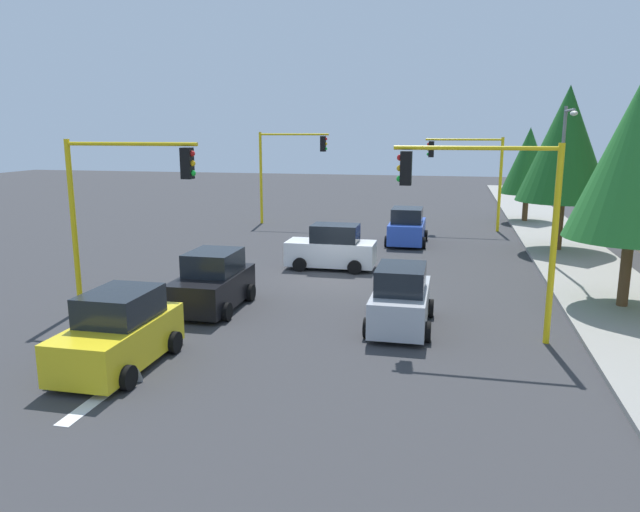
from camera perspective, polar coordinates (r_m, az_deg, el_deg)
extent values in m
plane|color=#353538|center=(24.45, 1.09, -2.27)|extent=(120.00, 120.00, 0.00)
cube|color=gray|center=(29.45, 23.61, -0.69)|extent=(80.00, 4.00, 0.15)
cube|color=silver|center=(14.63, -21.01, -13.01)|extent=(2.20, 0.36, 0.01)
cone|color=silver|center=(15.63, -18.37, -11.19)|extent=(0.01, 1.10, 1.10)
cylinder|color=yellow|center=(21.33, -22.49, 2.59)|extent=(0.18, 0.18, 5.72)
cylinder|color=yellow|center=(19.90, -17.69, 10.18)|extent=(0.12, 4.50, 0.12)
cube|color=black|center=(19.05, -12.59, 8.65)|extent=(0.36, 0.32, 0.96)
sphere|color=red|center=(18.96, -12.14, 9.57)|extent=(0.18, 0.18, 0.18)
sphere|color=yellow|center=(18.97, -12.10, 8.66)|extent=(0.18, 0.18, 0.18)
sphere|color=green|center=(18.99, -12.06, 7.76)|extent=(0.18, 0.18, 0.18)
cylinder|color=yellow|center=(37.50, 16.85, 6.53)|extent=(0.18, 0.18, 5.63)
cylinder|color=yellow|center=(37.27, 13.59, 10.78)|extent=(0.12, 4.50, 0.12)
cube|color=black|center=(37.30, 10.60, 10.01)|extent=(0.36, 0.32, 0.96)
sphere|color=red|center=(37.29, 10.34, 10.48)|extent=(0.18, 0.18, 0.18)
sphere|color=yellow|center=(37.30, 10.32, 10.02)|extent=(0.18, 0.18, 0.18)
sphere|color=green|center=(37.31, 10.31, 9.56)|extent=(0.18, 0.18, 0.18)
cylinder|color=yellow|center=(17.77, 21.46, 0.86)|extent=(0.18, 0.18, 5.66)
cylinder|color=yellow|center=(17.27, 14.65, 9.96)|extent=(0.12, 4.50, 0.12)
cube|color=black|center=(17.34, 8.23, 8.31)|extent=(0.36, 0.32, 0.96)
sphere|color=red|center=(17.34, 7.66, 9.31)|extent=(0.18, 0.18, 0.18)
sphere|color=yellow|center=(17.35, 7.63, 8.32)|extent=(0.18, 0.18, 0.18)
sphere|color=green|center=(17.37, 7.61, 7.34)|extent=(0.18, 0.18, 0.18)
cylinder|color=yellow|center=(39.30, -5.67, 7.41)|extent=(0.18, 0.18, 5.92)
cylinder|color=yellow|center=(38.55, -2.50, 11.55)|extent=(0.12, 4.50, 0.12)
cube|color=black|center=(38.12, 0.30, 10.68)|extent=(0.36, 0.32, 0.96)
sphere|color=red|center=(38.07, 0.57, 11.13)|extent=(0.18, 0.18, 0.18)
sphere|color=yellow|center=(38.08, 0.57, 10.68)|extent=(0.18, 0.18, 0.18)
sphere|color=green|center=(38.09, 0.57, 10.23)|extent=(0.18, 0.18, 0.18)
cylinder|color=slate|center=(27.75, 21.94, 5.90)|extent=(0.14, 0.14, 7.00)
cylinder|color=slate|center=(26.76, 22.80, 12.74)|extent=(1.80, 0.10, 0.10)
ellipsoid|color=silver|center=(25.87, 23.13, 12.45)|extent=(0.56, 0.28, 0.20)
cylinder|color=brown|center=(41.83, 19.06, 4.48)|extent=(0.36, 0.36, 2.14)
cone|color=#1E6023|center=(41.58, 19.34, 8.60)|extent=(3.43, 3.43, 4.29)
cylinder|color=brown|center=(32.04, 21.93, 2.78)|extent=(0.36, 0.36, 2.78)
cone|color=#1E6023|center=(31.72, 22.49, 9.89)|extent=(4.45, 4.45, 5.57)
cylinder|color=brown|center=(22.53, 27.18, -1.34)|extent=(0.36, 0.36, 2.67)
cone|color=#28752D|center=(22.06, 28.12, 8.33)|extent=(4.27, 4.27, 5.34)
cube|color=white|center=(26.30, 1.04, 0.28)|extent=(1.61, 3.88, 1.05)
cube|color=black|center=(26.09, 1.47, 2.21)|extent=(1.42, 2.02, 0.76)
cylinder|color=black|center=(25.81, -1.96, -0.83)|extent=(0.20, 0.60, 0.60)
cylinder|color=black|center=(27.46, -1.07, -0.06)|extent=(0.20, 0.60, 0.60)
cylinder|color=black|center=(25.34, 3.32, -1.09)|extent=(0.20, 0.60, 0.60)
cylinder|color=black|center=(27.01, 3.91, -0.28)|extent=(0.20, 0.60, 0.60)
cube|color=yellow|center=(16.24, -18.72, -7.74)|extent=(3.94, 1.77, 1.05)
cube|color=black|center=(16.13, -18.58, -4.49)|extent=(2.05, 1.55, 0.76)
cylinder|color=black|center=(14.94, -17.90, -11.02)|extent=(0.60, 0.20, 0.60)
cylinder|color=black|center=(15.94, -23.87, -10.02)|extent=(0.60, 0.20, 0.60)
cylinder|color=black|center=(16.94, -13.73, -8.03)|extent=(0.60, 0.20, 0.60)
cylinder|color=black|center=(17.82, -19.24, -7.36)|extent=(0.60, 0.20, 0.60)
cube|color=#B2B5BA|center=(18.62, 7.74, -4.71)|extent=(3.86, 1.63, 1.05)
cube|color=black|center=(18.20, 7.76, -2.14)|extent=(2.01, 1.43, 0.76)
cylinder|color=black|center=(19.96, 5.49, -4.69)|extent=(0.60, 0.20, 0.60)
cylinder|color=black|center=(19.84, 10.52, -4.94)|extent=(0.60, 0.20, 0.60)
cylinder|color=black|center=(17.69, 4.53, -6.85)|extent=(0.60, 0.20, 0.60)
cylinder|color=black|center=(17.56, 10.23, -7.16)|extent=(0.60, 0.20, 0.60)
cube|color=blue|center=(32.42, 8.32, 2.36)|extent=(3.72, 1.79, 1.05)
cube|color=black|center=(32.10, 8.34, 3.90)|extent=(1.94, 1.58, 0.76)
cylinder|color=black|center=(33.69, 6.83, 2.09)|extent=(0.60, 0.20, 0.60)
cylinder|color=black|center=(33.57, 10.08, 1.95)|extent=(0.60, 0.20, 0.60)
cylinder|color=black|center=(31.43, 6.40, 1.39)|extent=(0.60, 0.20, 0.60)
cylinder|color=black|center=(31.29, 9.89, 1.24)|extent=(0.60, 0.20, 0.60)
cube|color=black|center=(20.66, -10.26, -3.13)|extent=(3.81, 1.79, 1.05)
cube|color=black|center=(20.62, -10.14, -0.57)|extent=(1.98, 1.58, 0.76)
cylinder|color=black|center=(19.37, -8.93, -5.30)|extent=(0.60, 0.20, 0.60)
cylinder|color=black|center=(20.12, -14.03, -4.86)|extent=(0.60, 0.20, 0.60)
cylinder|color=black|center=(21.49, -6.65, -3.51)|extent=(0.60, 0.20, 0.60)
cylinder|color=black|center=(22.18, -11.34, -3.18)|extent=(0.60, 0.20, 0.60)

